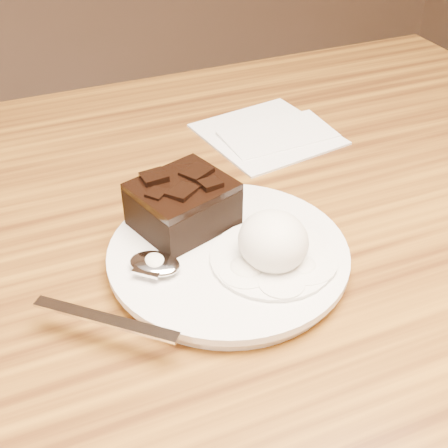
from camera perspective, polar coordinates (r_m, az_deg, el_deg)
name	(u,v)px	position (r m, az deg, el deg)	size (l,w,h in m)	color
plate	(228,257)	(0.55, 0.41, -3.18)	(0.22, 0.22, 0.02)	silver
brownie	(183,207)	(0.56, -3.92, 1.61)	(0.08, 0.07, 0.04)	black
ice_cream_scoop	(273,241)	(0.52, 4.69, -1.62)	(0.06, 0.06, 0.05)	white
melt_puddle	(272,259)	(0.53, 4.59, -3.30)	(0.11, 0.11, 0.00)	white
spoon	(155,265)	(0.52, -6.56, -3.91)	(0.03, 0.18, 0.01)	silver
napkin	(267,133)	(0.76, 4.13, 8.59)	(0.15, 0.15, 0.01)	white
crumb_a	(244,267)	(0.52, 1.89, -4.15)	(0.01, 0.01, 0.00)	black
crumb_b	(313,277)	(0.52, 8.43, -5.02)	(0.01, 0.01, 0.00)	black
crumb_c	(297,279)	(0.51, 6.91, -5.19)	(0.01, 0.00, 0.00)	black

